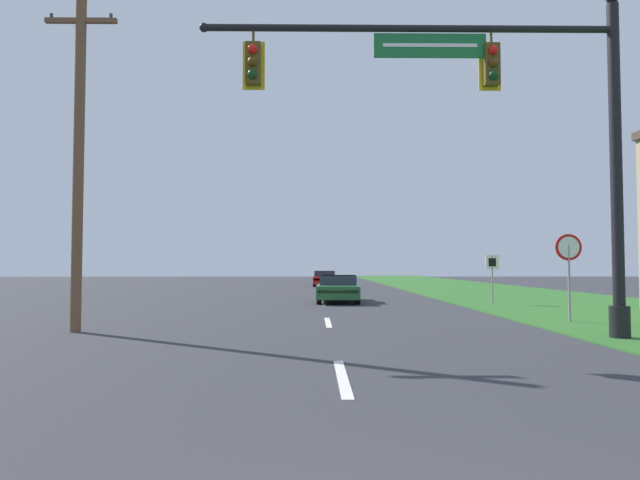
{
  "coord_description": "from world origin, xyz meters",
  "views": [
    {
      "loc": [
        -0.43,
        -2.42,
        1.65
      ],
      "look_at": [
        0.0,
        33.22,
        3.23
      ],
      "focal_mm": 32.0,
      "sensor_mm": 36.0,
      "label": 1
    }
  ],
  "objects_px": {
    "stop_sign": "(569,258)",
    "signal_mast": "(512,124)",
    "utility_pole_near": "(79,151)",
    "car_ahead": "(338,288)",
    "route_sign_post": "(492,268)",
    "far_car": "(324,278)"
  },
  "relations": [
    {
      "from": "route_sign_post",
      "to": "utility_pole_near",
      "type": "height_order",
      "value": "utility_pole_near"
    },
    {
      "from": "signal_mast",
      "to": "car_ahead",
      "type": "height_order",
      "value": "signal_mast"
    },
    {
      "from": "far_car",
      "to": "route_sign_post",
      "type": "height_order",
      "value": "route_sign_post"
    },
    {
      "from": "car_ahead",
      "to": "route_sign_post",
      "type": "height_order",
      "value": "route_sign_post"
    },
    {
      "from": "stop_sign",
      "to": "signal_mast",
      "type": "bearing_deg",
      "value": -128.43
    },
    {
      "from": "car_ahead",
      "to": "far_car",
      "type": "relative_size",
      "value": 1.02
    },
    {
      "from": "stop_sign",
      "to": "utility_pole_near",
      "type": "xyz_separation_m",
      "value": [
        -13.21,
        -2.03,
        2.66
      ]
    },
    {
      "from": "signal_mast",
      "to": "utility_pole_near",
      "type": "relative_size",
      "value": 1.1
    },
    {
      "from": "car_ahead",
      "to": "far_car",
      "type": "height_order",
      "value": "same"
    },
    {
      "from": "route_sign_post",
      "to": "utility_pole_near",
      "type": "distance_m",
      "value": 16.62
    },
    {
      "from": "signal_mast",
      "to": "far_car",
      "type": "height_order",
      "value": "signal_mast"
    },
    {
      "from": "stop_sign",
      "to": "utility_pole_near",
      "type": "relative_size",
      "value": 0.29
    },
    {
      "from": "route_sign_post",
      "to": "far_car",
      "type": "bearing_deg",
      "value": 107.0
    },
    {
      "from": "car_ahead",
      "to": "utility_pole_near",
      "type": "height_order",
      "value": "utility_pole_near"
    },
    {
      "from": "utility_pole_near",
      "to": "route_sign_post",
      "type": "bearing_deg",
      "value": 35.29
    },
    {
      "from": "far_car",
      "to": "stop_sign",
      "type": "relative_size",
      "value": 1.84
    },
    {
      "from": "route_sign_post",
      "to": "utility_pole_near",
      "type": "xyz_separation_m",
      "value": [
        -13.34,
        -9.44,
        2.99
      ]
    },
    {
      "from": "stop_sign",
      "to": "route_sign_post",
      "type": "height_order",
      "value": "stop_sign"
    },
    {
      "from": "signal_mast",
      "to": "car_ahead",
      "type": "distance_m",
      "value": 14.05
    },
    {
      "from": "far_car",
      "to": "utility_pole_near",
      "type": "distance_m",
      "value": 31.92
    },
    {
      "from": "signal_mast",
      "to": "stop_sign",
      "type": "height_order",
      "value": "signal_mast"
    },
    {
      "from": "signal_mast",
      "to": "stop_sign",
      "type": "xyz_separation_m",
      "value": [
        2.85,
        3.59,
        -2.96
      ]
    }
  ]
}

